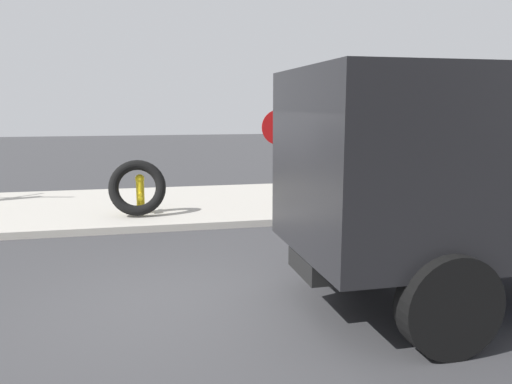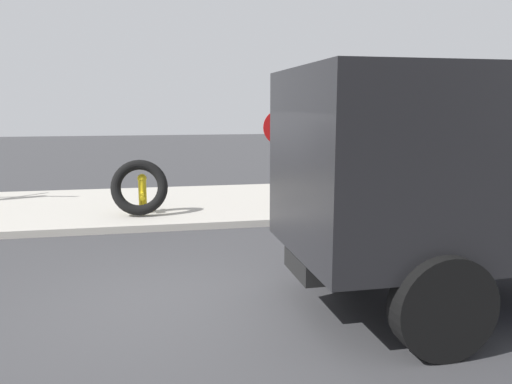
{
  "view_description": "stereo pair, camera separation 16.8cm",
  "coord_description": "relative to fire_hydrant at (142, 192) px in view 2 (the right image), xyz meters",
  "views": [
    {
      "loc": [
        -0.31,
        -6.32,
        2.56
      ],
      "look_at": [
        1.66,
        2.64,
        1.0
      ],
      "focal_mm": 35.56,
      "sensor_mm": 36.0,
      "label": 1
    },
    {
      "loc": [
        -0.15,
        -6.35,
        2.56
      ],
      "look_at": [
        1.66,
        2.64,
        1.0
      ],
      "focal_mm": 35.56,
      "sensor_mm": 36.0,
      "label": 2
    }
  ],
  "objects": [
    {
      "name": "stop_sign",
      "position": [
        2.97,
        -0.95,
        1.15
      ],
      "size": [
        0.76,
        0.08,
        2.34
      ],
      "color": "gray",
      "rests_on": "sidewalk_curb"
    },
    {
      "name": "loose_tire",
      "position": [
        -0.06,
        -0.22,
        0.15
      ],
      "size": [
        1.29,
        0.7,
        1.26
      ],
      "primitive_type": "torus",
      "rotation": [
        1.25,
        0.0,
        -0.07
      ],
      "color": "black",
      "rests_on": "sidewalk_curb"
    },
    {
      "name": "ground_plane",
      "position": [
        0.44,
        -5.27,
        -0.63
      ],
      "size": [
        80.0,
        80.0,
        0.0
      ],
      "primitive_type": "plane",
      "color": "#38383A"
    },
    {
      "name": "fire_hydrant",
      "position": [
        0.0,
        0.0,
        0.0
      ],
      "size": [
        0.21,
        0.47,
        0.9
      ],
      "color": "yellow",
      "rests_on": "sidewalk_curb"
    },
    {
      "name": "sidewalk_curb",
      "position": [
        0.44,
        1.23,
        -0.56
      ],
      "size": [
        36.0,
        5.0,
        0.15
      ],
      "primitive_type": "cube",
      "color": "#ADA89E",
      "rests_on": "ground"
    }
  ]
}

